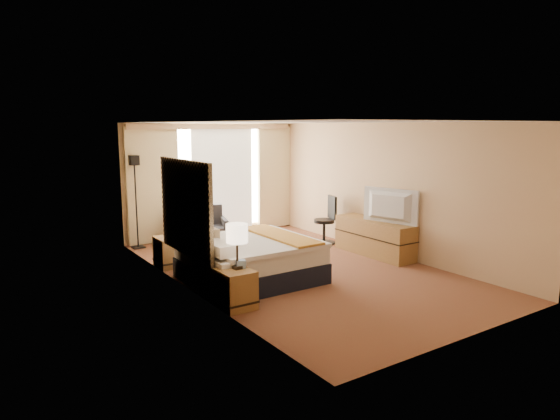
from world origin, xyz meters
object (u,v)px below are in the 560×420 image
floor_lamp (135,183)px  lamp_left (237,234)px  loveseat (197,232)px  lamp_right (170,214)px  media_dresser (374,238)px  desk_chair (327,222)px  television (387,206)px  bed (250,259)px  nightstand_left (236,289)px  nightstand_right (170,252)px

floor_lamp → lamp_left: floor_lamp is taller
loveseat → lamp_right: lamp_right is taller
media_dresser → loveseat: loveseat is taller
desk_chair → television: bearing=-69.0°
lamp_left → lamp_right: 2.46m
desk_chair → bed: bearing=-136.1°
nightstand_left → loveseat: (1.16, 3.88, -0.01)m
lamp_right → television: (3.62, -1.80, 0.06)m
floor_lamp → lamp_right: 1.78m
media_dresser → bed: bearing=-178.8°
nightstand_left → lamp_left: bearing=28.1°
nightstand_right → floor_lamp: floor_lamp is taller
bed → loveseat: 2.91m
lamp_left → television: television is taller
bed → lamp_left: 1.41m
nightstand_left → floor_lamp: bearing=90.4°
nightstand_left → desk_chair: desk_chair is taller
loveseat → floor_lamp: bearing=-178.1°
bed → television: 2.94m
floor_lamp → lamp_right: size_ratio=3.55×
media_dresser → desk_chair: 1.32m
nightstand_left → media_dresser: size_ratio=0.31×
media_dresser → nightstand_right: bearing=158.6°
media_dresser → loveseat: bearing=131.9°
desk_chair → floor_lamp: bearing=169.8°
media_dresser → lamp_left: (-3.65, -1.02, 0.70)m
floor_lamp → lamp_right: bearing=-87.9°
media_dresser → lamp_left: 3.86m
nightstand_right → loveseat: bearing=50.0°
nightstand_right → desk_chair: 3.55m
nightstand_right → television: (3.65, -1.82, 0.76)m
loveseat → lamp_right: 1.93m
media_dresser → lamp_right: (-3.67, 1.43, 0.62)m
lamp_right → desk_chair: bearing=-2.0°
loveseat → television: television is taller
bed → television: (2.84, -0.31, 0.68)m
loveseat → desk_chair: 2.83m
floor_lamp → lamp_right: (0.06, -1.74, -0.40)m
bed → nightstand_left: bearing=-129.2°
lamp_left → lamp_right: (-0.01, 2.46, -0.08)m
television → bed: bearing=69.7°
desk_chair → media_dresser: bearing=-65.8°
media_dresser → lamp_right: size_ratio=3.29×
desk_chair → lamp_left: bearing=-128.9°
nightstand_left → television: television is taller
bed → lamp_right: 1.79m
nightstand_left → lamp_right: lamp_right is taller
bed → television: size_ratio=1.73×
floor_lamp → media_dresser: bearing=-40.4°
media_dresser → bed: bed is taller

